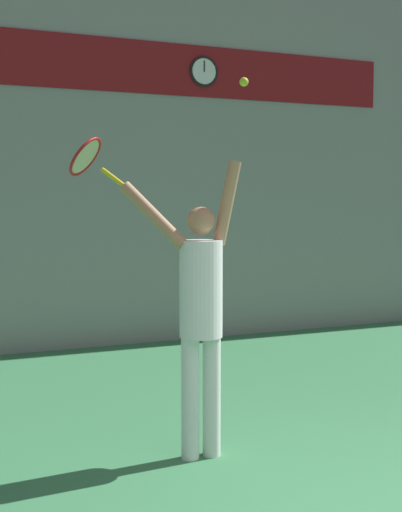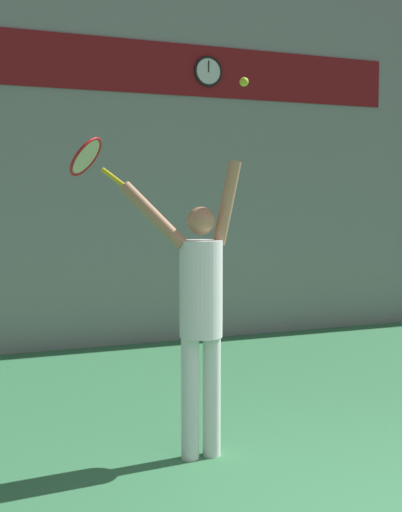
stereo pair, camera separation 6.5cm
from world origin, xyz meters
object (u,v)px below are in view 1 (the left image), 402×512
object	(u,v)px
tennis_player	(200,306)
tennis_racket	(87,158)
scoreboard_clock	(204,71)
tennis_ball	(244,82)

from	to	relation	value
tennis_player	tennis_racket	bearing A→B (deg)	147.06
scoreboard_clock	tennis_ball	xyz separation A→B (m)	(-1.53, -4.17, -0.86)
tennis_racket	scoreboard_clock	bearing A→B (deg)	55.11
scoreboard_clock	tennis_player	distance (m)	5.08
scoreboard_clock	tennis_racket	world-z (taller)	scoreboard_clock
tennis_player	tennis_ball	distance (m)	1.62
scoreboard_clock	tennis_ball	size ratio (longest dim) A/B	6.25
scoreboard_clock	tennis_player	bearing A→B (deg)	-114.17
tennis_player	tennis_ball	world-z (taller)	tennis_ball
tennis_racket	tennis_ball	size ratio (longest dim) A/B	6.85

